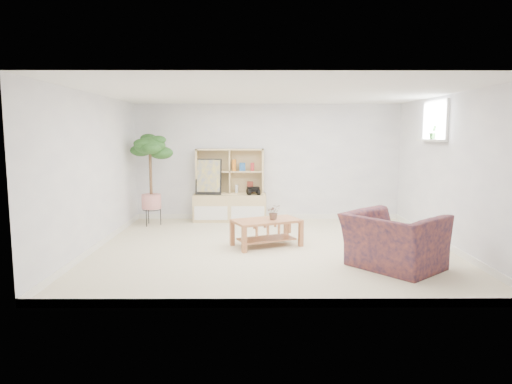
{
  "coord_description": "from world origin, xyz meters",
  "views": [
    {
      "loc": [
        -0.29,
        -7.03,
        1.79
      ],
      "look_at": [
        -0.26,
        0.22,
        0.86
      ],
      "focal_mm": 32.0,
      "sensor_mm": 36.0,
      "label": 1
    }
  ],
  "objects_px": {
    "coffee_table": "(266,233)",
    "floor_tree": "(151,180)",
    "armchair": "(394,237)",
    "storage_unit": "(230,185)"
  },
  "relations": [
    {
      "from": "coffee_table",
      "to": "floor_tree",
      "type": "xyz_separation_m",
      "value": [
        -2.21,
        1.69,
        0.68
      ]
    },
    {
      "from": "storage_unit",
      "to": "coffee_table",
      "type": "xyz_separation_m",
      "value": [
        0.7,
        -2.11,
        -0.53
      ]
    },
    {
      "from": "floor_tree",
      "to": "armchair",
      "type": "bearing_deg",
      "value": -37.02
    },
    {
      "from": "floor_tree",
      "to": "armchair",
      "type": "height_order",
      "value": "floor_tree"
    },
    {
      "from": "floor_tree",
      "to": "armchair",
      "type": "distance_m",
      "value": 4.87
    },
    {
      "from": "storage_unit",
      "to": "armchair",
      "type": "xyz_separation_m",
      "value": [
        2.36,
        -3.35,
        -0.32
      ]
    },
    {
      "from": "storage_unit",
      "to": "armchair",
      "type": "bearing_deg",
      "value": -54.86
    },
    {
      "from": "floor_tree",
      "to": "armchair",
      "type": "relative_size",
      "value": 1.57
    },
    {
      "from": "storage_unit",
      "to": "coffee_table",
      "type": "relative_size",
      "value": 1.42
    },
    {
      "from": "storage_unit",
      "to": "floor_tree",
      "type": "bearing_deg",
      "value": -164.22
    }
  ]
}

